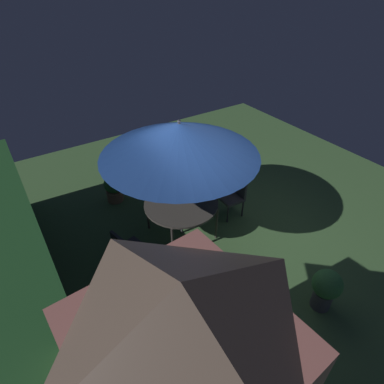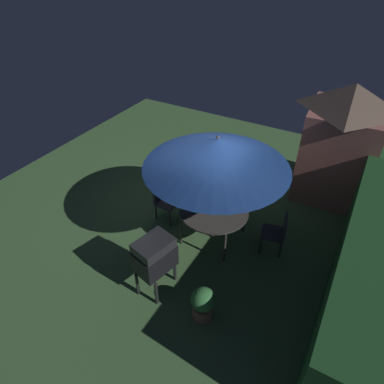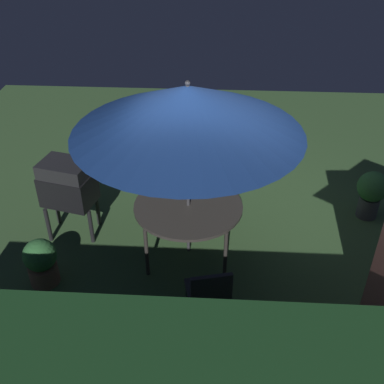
% 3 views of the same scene
% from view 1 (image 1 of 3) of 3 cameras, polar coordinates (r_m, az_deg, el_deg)
% --- Properties ---
extents(ground_plane, '(11.00, 11.00, 0.00)m').
position_cam_1_polar(ground_plane, '(6.68, 4.39, -7.45)').
color(ground_plane, '#47703D').
extents(hedge_backdrop, '(6.41, 0.87, 1.69)m').
position_cam_1_polar(hedge_backdrop, '(5.32, -27.96, -14.27)').
color(hedge_backdrop, '#1E4C23').
rests_on(hedge_backdrop, ground).
extents(garden_shed, '(1.90, 1.84, 2.86)m').
position_cam_1_polar(garden_shed, '(3.40, -1.56, -30.74)').
color(garden_shed, '#B26B60').
rests_on(garden_shed, ground).
extents(patio_table, '(1.45, 1.45, 0.80)m').
position_cam_1_polar(patio_table, '(6.20, -1.97, -2.32)').
color(patio_table, '#47423D').
rests_on(patio_table, ground).
extents(patio_umbrella, '(2.82, 2.82, 2.51)m').
position_cam_1_polar(patio_umbrella, '(5.44, -2.28, 9.48)').
color(patio_umbrella, '#4C4C51').
rests_on(patio_umbrella, ground).
extents(bbq_grill, '(0.80, 0.65, 1.20)m').
position_cam_1_polar(bbq_grill, '(7.52, -6.78, 5.92)').
color(bbq_grill, black).
rests_on(bbq_grill, ground).
extents(chair_near_shed, '(0.49, 0.49, 0.90)m').
position_cam_1_polar(chair_near_shed, '(6.91, 7.62, -0.39)').
color(chair_near_shed, '#38383D').
rests_on(chair_near_shed, ground).
extents(chair_far_side, '(0.56, 0.56, 0.90)m').
position_cam_1_polar(chair_far_side, '(5.73, -11.57, -10.12)').
color(chair_far_side, '#38383D').
rests_on(chair_far_side, ground).
extents(potted_plant_by_shed, '(0.47, 0.47, 0.77)m').
position_cam_1_polar(potted_plant_by_shed, '(5.59, 23.05, -15.64)').
color(potted_plant_by_shed, '#4C4C51').
rests_on(potted_plant_by_shed, ground).
extents(potted_plant_by_grill, '(0.43, 0.43, 0.67)m').
position_cam_1_polar(potted_plant_by_grill, '(7.56, -13.96, 0.72)').
color(potted_plant_by_grill, '#936651').
rests_on(potted_plant_by_grill, ground).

